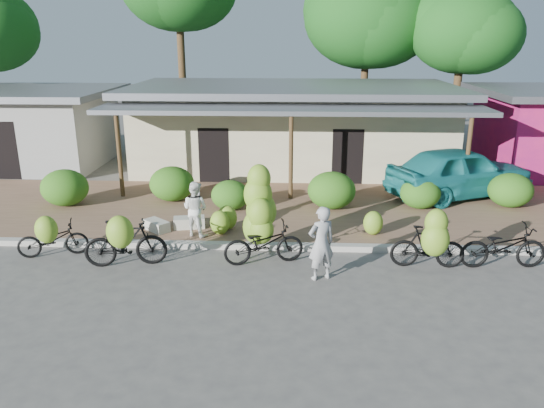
% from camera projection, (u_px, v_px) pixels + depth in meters
% --- Properties ---
extents(ground, '(100.00, 100.00, 0.00)m').
position_uv_depth(ground, '(287.00, 284.00, 11.68)').
color(ground, '#514E4B').
rests_on(ground, ground).
extents(sidewalk, '(60.00, 6.00, 0.12)m').
position_uv_depth(sidewalk, '(290.00, 210.00, 16.43)').
color(sidewalk, '#886349').
rests_on(sidewalk, ground).
extents(curb, '(60.00, 0.25, 0.15)m').
position_uv_depth(curb, '(288.00, 247.00, 13.57)').
color(curb, '#A8A399').
rests_on(curb, ground).
extents(shop_main, '(13.00, 8.50, 3.35)m').
position_uv_depth(shop_main, '(292.00, 126.00, 21.57)').
color(shop_main, beige).
rests_on(shop_main, ground).
extents(shop_grey, '(7.00, 6.00, 3.15)m').
position_uv_depth(shop_grey, '(29.00, 126.00, 22.14)').
color(shop_grey, gray).
rests_on(shop_grey, ground).
extents(tree_center_right, '(6.14, 6.10, 8.52)m').
position_uv_depth(tree_center_right, '(363.00, 15.00, 25.48)').
color(tree_center_right, '#533821').
rests_on(tree_center_right, ground).
extents(tree_near_right, '(4.88, 4.73, 7.37)m').
position_uv_depth(tree_near_right, '(458.00, 28.00, 23.59)').
color(tree_near_right, '#533821').
rests_on(tree_near_right, ground).
extents(hedge_0, '(1.47, 1.33, 1.15)m').
position_uv_depth(hedge_0, '(65.00, 188.00, 16.56)').
color(hedge_0, '#2A5E15').
rests_on(hedge_0, sidewalk).
extents(hedge_1, '(1.44, 1.30, 1.12)m').
position_uv_depth(hedge_1, '(172.00, 184.00, 17.05)').
color(hedge_1, '#2A5E15').
rests_on(hedge_1, sidewalk).
extents(hedge_2, '(1.17, 1.06, 0.92)m').
position_uv_depth(hedge_2, '(230.00, 195.00, 16.19)').
color(hedge_2, '#2A5E15').
rests_on(hedge_2, sidewalk).
extents(hedge_3, '(1.48, 1.33, 1.15)m').
position_uv_depth(hedge_3, '(332.00, 190.00, 16.28)').
color(hedge_3, '#2A5E15').
rests_on(hedge_3, sidewalk).
extents(hedge_4, '(1.24, 1.11, 0.97)m').
position_uv_depth(hedge_4, '(420.00, 193.00, 16.32)').
color(hedge_4, '#2A5E15').
rests_on(hedge_4, sidewalk).
extents(hedge_5, '(1.37, 1.23, 1.07)m').
position_uv_depth(hedge_5, '(510.00, 190.00, 16.44)').
color(hedge_5, '#2A5E15').
rests_on(hedge_5, sidewalk).
extents(bike_far_left, '(1.77, 1.37, 1.26)m').
position_uv_depth(bike_far_left, '(52.00, 238.00, 12.96)').
color(bike_far_left, black).
rests_on(bike_far_left, ground).
extents(bike_left, '(1.99, 1.34, 1.48)m').
position_uv_depth(bike_left, '(125.00, 241.00, 12.33)').
color(bike_left, black).
rests_on(bike_left, ground).
extents(bike_center, '(2.03, 1.43, 2.32)m').
position_uv_depth(bike_center, '(261.00, 224.00, 12.75)').
color(bike_center, black).
rests_on(bike_center, ground).
extents(bike_right, '(1.74, 1.19, 1.64)m').
position_uv_depth(bike_right, '(430.00, 243.00, 12.15)').
color(bike_right, black).
rests_on(bike_right, ground).
extents(bike_far_right, '(2.05, 0.82, 1.05)m').
position_uv_depth(bike_far_right, '(503.00, 246.00, 12.38)').
color(bike_far_right, black).
rests_on(bike_far_right, ground).
extents(loose_banana_a, '(0.55, 0.47, 0.69)m').
position_uv_depth(loose_banana_a, '(227.00, 218.00, 14.55)').
color(loose_banana_a, '#80A529').
rests_on(loose_banana_a, sidewalk).
extents(loose_banana_b, '(0.53, 0.45, 0.67)m').
position_uv_depth(loose_banana_b, '(220.00, 223.00, 14.18)').
color(loose_banana_b, '#80A529').
rests_on(loose_banana_b, sidewalk).
extents(loose_banana_c, '(0.53, 0.45, 0.66)m').
position_uv_depth(loose_banana_c, '(373.00, 223.00, 14.17)').
color(loose_banana_c, '#80A529').
rests_on(loose_banana_c, sidewalk).
extents(sack_near, '(0.91, 0.56, 0.30)m').
position_uv_depth(sack_near, '(189.00, 222.00, 14.74)').
color(sack_near, beige).
rests_on(sack_near, sidewalk).
extents(sack_far, '(0.82, 0.78, 0.28)m').
position_uv_depth(sack_far, '(157.00, 226.00, 14.53)').
color(sack_far, beige).
rests_on(sack_far, sidewalk).
extents(vendor, '(0.74, 0.63, 1.71)m').
position_uv_depth(vendor, '(321.00, 243.00, 11.70)').
color(vendor, '#959595').
rests_on(vendor, ground).
extents(bystander, '(0.89, 0.81, 1.49)m').
position_uv_depth(bystander, '(195.00, 209.00, 14.01)').
color(bystander, white).
rests_on(bystander, sidewalk).
extents(teal_van, '(5.34, 3.82, 1.69)m').
position_uv_depth(teal_van, '(460.00, 172.00, 17.40)').
color(teal_van, '#1B7A7D').
rests_on(teal_van, sidewalk).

